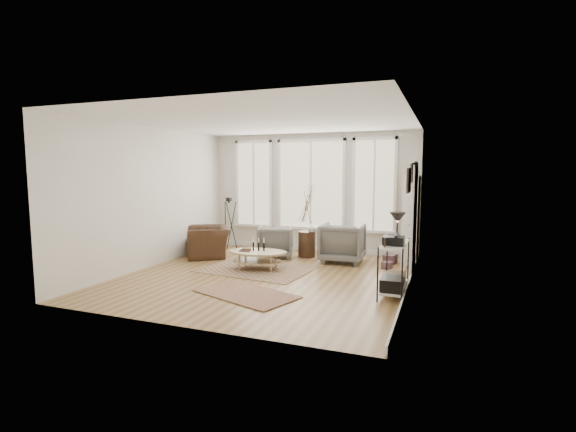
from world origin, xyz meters
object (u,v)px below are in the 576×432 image
at_px(coffee_table, 257,255).
at_px(low_shelf, 394,263).
at_px(armchair_left, 275,241).
at_px(side_table, 307,223).
at_px(accent_chair, 208,242).
at_px(armchair_right, 343,243).
at_px(bookcase, 411,219).

bearing_deg(coffee_table, low_shelf, -14.84).
distance_m(low_shelf, armchair_left, 3.54).
distance_m(side_table, accent_chair, 2.36).
relative_size(low_shelf, accent_chair, 1.22).
height_order(armchair_right, side_table, side_table).
bearing_deg(armchair_right, low_shelf, 120.63).
height_order(armchair_left, armchair_right, armchair_right).
bearing_deg(armchair_left, bookcase, 172.16).
distance_m(low_shelf, accent_chair, 4.66).
xyz_separation_m(bookcase, low_shelf, (-0.06, -2.52, -0.44)).
bearing_deg(armchair_right, side_table, -17.12).
distance_m(armchair_left, armchair_right, 1.58).
bearing_deg(coffee_table, armchair_right, 42.01).
bearing_deg(coffee_table, bookcase, 32.10).
relative_size(low_shelf, coffee_table, 1.03).
distance_m(armchair_right, accent_chair, 3.13).
distance_m(coffee_table, side_table, 1.71).
xyz_separation_m(side_table, accent_chair, (-2.18, -0.78, -0.45)).
height_order(low_shelf, side_table, side_table).
height_order(armchair_left, side_table, side_table).
height_order(low_shelf, armchair_right, low_shelf).
xyz_separation_m(coffee_table, accent_chair, (-1.63, 0.76, 0.06)).
relative_size(bookcase, side_table, 1.23).
bearing_deg(low_shelf, armchair_right, 123.15).
bearing_deg(accent_chair, bookcase, 66.08).
relative_size(bookcase, armchair_left, 2.58).
bearing_deg(bookcase, armchair_right, -161.10).
relative_size(armchair_left, armchair_right, 0.85).
relative_size(armchair_left, accent_chair, 0.74).
distance_m(armchair_right, side_table, 1.01).
bearing_deg(armchair_left, armchair_right, 163.65).
bearing_deg(armchair_left, side_table, -175.82).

